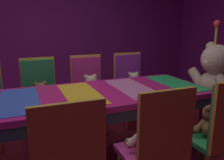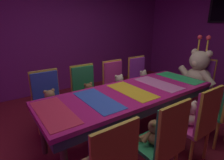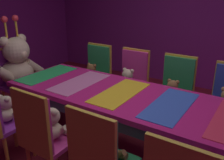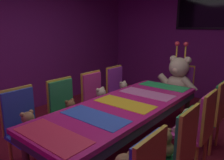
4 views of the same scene
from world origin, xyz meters
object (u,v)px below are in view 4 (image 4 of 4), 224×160
at_px(teddy_left_0, 29,125).
at_px(teddy_right_1, 164,144).
at_px(chair_right_1, 179,147).
at_px(throne_chair, 181,86).
at_px(teddy_right_2, 188,122).
at_px(teddy_right_3, 203,108).
at_px(chair_left_1, 64,107).
at_px(teddy_left_1, 71,111).
at_px(wall_tv, 210,9).
at_px(chair_left_2, 95,96).
at_px(king_teddy_bear, 178,79).
at_px(chair_right_3, 214,109).
at_px(banquet_table, 124,110).
at_px(teddy_left_2, 101,99).
at_px(teddy_left_3, 124,90).
at_px(chair_right_2, 201,124).
at_px(chair_left_0, 22,121).
at_px(chair_left_3, 117,88).

distance_m(teddy_left_0, teddy_right_1, 1.51).
xyz_separation_m(chair_right_1, throne_chair, (-0.84, 2.11, 0.00)).
bearing_deg(teddy_right_2, teddy_right_3, -88.91).
height_order(chair_left_1, teddy_right_1, chair_left_1).
xyz_separation_m(teddy_left_1, wall_tv, (0.67, 3.41, 1.48)).
height_order(chair_left_2, king_teddy_bear, king_teddy_bear).
bearing_deg(wall_tv, teddy_left_1, -101.03).
relative_size(teddy_left_0, chair_right_3, 0.31).
relative_size(chair_right_3, wall_tv, 0.67).
height_order(teddy_left_1, chair_right_3, chair_right_3).
relative_size(banquet_table, chair_left_1, 2.56).
xyz_separation_m(chair_left_1, chair_right_1, (1.65, 0.00, 0.00)).
bearing_deg(king_teddy_bear, teddy_right_2, 27.80).
bearing_deg(chair_left_2, teddy_left_0, -83.75).
relative_size(chair_left_1, king_teddy_bear, 1.02).
bearing_deg(wall_tv, teddy_right_1, -78.40).
height_order(teddy_right_1, throne_chair, throne_chair).
relative_size(chair_left_2, teddy_left_2, 3.04).
xyz_separation_m(teddy_right_2, wall_tv, (-0.69, 2.79, 1.46)).
relative_size(teddy_right_1, throne_chair, 0.29).
bearing_deg(chair_right_3, teddy_left_3, -0.29).
xyz_separation_m(chair_right_3, throne_chair, (-0.83, 0.89, 0.00)).
xyz_separation_m(throne_chair, king_teddy_bear, (0.00, -0.17, 0.17)).
xyz_separation_m(teddy_left_0, teddy_left_2, (0.01, 1.22, 0.01)).
bearing_deg(chair_right_3, teddy_left_1, 39.39).
distance_m(chair_left_2, king_teddy_bear, 1.57).
bearing_deg(teddy_right_2, chair_right_2, -180.00).
distance_m(banquet_table, teddy_left_2, 0.73).
xyz_separation_m(teddy_left_3, chair_right_2, (1.53, -0.61, 0.02)).
bearing_deg(chair_right_2, teddy_left_1, 22.47).
relative_size(teddy_left_1, throne_chair, 0.29).
bearing_deg(chair_right_1, banquet_table, -19.88).
relative_size(teddy_right_2, teddy_right_3, 1.09).
height_order(chair_left_0, chair_left_3, same).
bearing_deg(teddy_right_1, chair_right_1, -180.00).
height_order(teddy_left_2, chair_left_3, chair_left_3).
xyz_separation_m(chair_left_1, throne_chair, (0.81, 2.11, 0.00)).
xyz_separation_m(teddy_left_1, teddy_left_3, (-0.03, 1.23, 0.01)).
relative_size(teddy_left_2, chair_left_3, 0.33).
distance_m(chair_left_2, teddy_right_3, 1.61).
height_order(banquet_table, chair_left_1, chair_left_1).
distance_m(chair_left_2, chair_left_3, 0.62).
distance_m(teddy_left_3, chair_right_1, 1.97).
bearing_deg(chair_left_1, teddy_right_1, 0.09).
bearing_deg(teddy_right_2, wall_tv, -76.02).
height_order(chair_left_1, teddy_left_1, chair_left_1).
height_order(chair_right_1, throne_chair, same).
height_order(chair_right_2, throne_chair, same).
height_order(chair_left_0, chair_right_1, same).
bearing_deg(teddy_right_3, banquet_table, 53.33).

